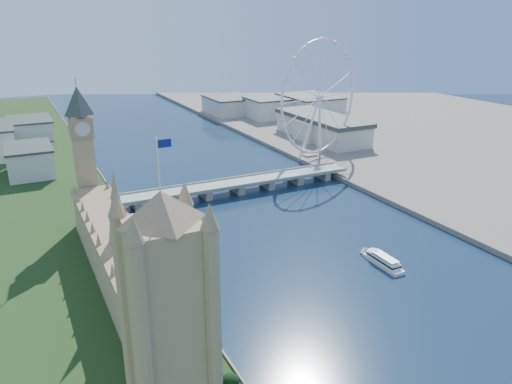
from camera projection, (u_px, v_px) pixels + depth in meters
victoria_tower at (169, 321)px, 160.85m from camera, size 28.16×28.16×112.00m
parliament_range at (122, 266)px, 272.81m from camera, size 24.00×200.00×70.00m
big_ben at (82, 139)px, 347.97m from camera, size 20.02×20.02×110.00m
westminster_bridge at (237, 185)px, 440.37m from camera, size 220.00×22.00×9.50m
london_eye at (320, 98)px, 517.15m from camera, size 113.60×39.12×124.30m
county_hall at (321, 141)px, 625.99m from camera, size 54.00×144.00×35.00m
city_skyline at (184, 119)px, 672.94m from camera, size 505.00×280.00×32.00m
tour_boat_near at (380, 262)px, 316.27m from camera, size 9.03×28.59×6.21m
tour_boat_far at (384, 266)px, 311.81m from camera, size 8.54×32.56×7.21m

